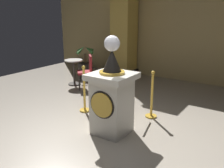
# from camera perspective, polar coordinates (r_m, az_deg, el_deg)

# --- Properties ---
(ground_plane) EXTENTS (10.84, 10.84, 0.00)m
(ground_plane) POSITION_cam_1_polar(r_m,az_deg,el_deg) (4.31, -2.44, -12.99)
(ground_plane) COLOR #9E9384
(back_wall) EXTENTS (10.84, 0.16, 3.68)m
(back_wall) POSITION_cam_1_polar(r_m,az_deg,el_deg) (7.94, 18.29, 13.66)
(back_wall) COLOR tan
(back_wall) RESTS_ON ground_plane
(pedestal_clock) EXTENTS (0.73, 0.73, 1.76)m
(pedestal_clock) POSITION_cam_1_polar(r_m,az_deg,el_deg) (4.29, -0.04, -2.92)
(pedestal_clock) COLOR beige
(pedestal_clock) RESTS_ON ground_plane
(stanchion_near) EXTENTS (0.24, 0.24, 1.00)m
(stanchion_near) POSITION_cam_1_polar(r_m,az_deg,el_deg) (5.12, 9.25, -4.02)
(stanchion_near) COLOR gold
(stanchion_near) RESTS_ON ground_plane
(stanchion_far) EXTENTS (0.24, 0.24, 1.03)m
(stanchion_far) POSITION_cam_1_polar(r_m,az_deg,el_deg) (5.39, -6.46, -2.68)
(stanchion_far) COLOR gold
(stanchion_far) RESTS_ON ground_plane
(velvet_rope) EXTENTS (0.99, 0.97, 0.22)m
(velvet_rope) POSITION_cam_1_polar(r_m,az_deg,el_deg) (5.08, 1.22, 1.26)
(velvet_rope) COLOR black
(column_left) EXTENTS (0.81, 0.81, 3.53)m
(column_left) POSITION_cam_1_polar(r_m,az_deg,el_deg) (8.31, 2.84, 13.94)
(column_left) COLOR black
(column_left) RESTS_ON ground_plane
(potted_palm_left) EXTENTS (0.74, 0.73, 1.09)m
(potted_palm_left) POSITION_cam_1_polar(r_m,az_deg,el_deg) (8.20, -6.20, 3.80)
(potted_palm_left) COLOR #2D2823
(potted_palm_left) RESTS_ON ground_plane
(cafe_table) EXTENTS (0.54, 0.54, 0.76)m
(cafe_table) POSITION_cam_1_polar(r_m,az_deg,el_deg) (7.41, -8.89, 3.50)
(cafe_table) COLOR #332D28
(cafe_table) RESTS_ON ground_plane
(cafe_chair_red) EXTENTS (0.57, 0.57, 0.96)m
(cafe_chair_red) POSITION_cam_1_polar(r_m,az_deg,el_deg) (6.92, -5.80, 3.49)
(cafe_chair_red) COLOR black
(cafe_chair_red) RESTS_ON ground_plane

